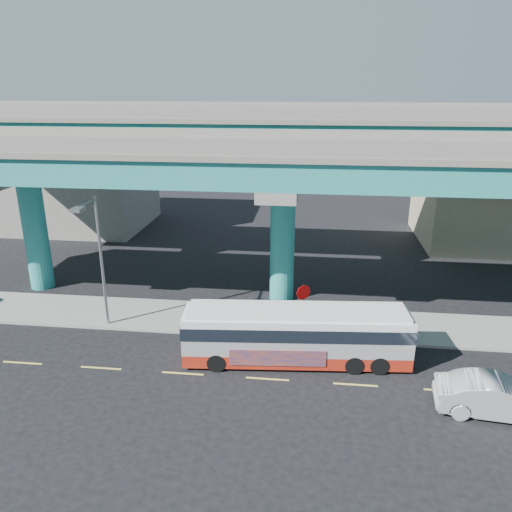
# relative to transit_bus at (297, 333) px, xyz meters

# --- Properties ---
(ground) EXTENTS (120.00, 120.00, 0.00)m
(ground) POSITION_rel_transit_bus_xyz_m (-1.23, -1.44, -1.52)
(ground) COLOR black
(ground) RESTS_ON ground
(sidewalk) EXTENTS (70.00, 4.00, 0.15)m
(sidewalk) POSITION_rel_transit_bus_xyz_m (-1.23, 4.06, -1.45)
(sidewalk) COLOR gray
(sidewalk) RESTS_ON ground
(lane_markings) EXTENTS (58.00, 0.12, 0.01)m
(lane_markings) POSITION_rel_transit_bus_xyz_m (-1.23, -1.74, -1.52)
(lane_markings) COLOR #D8C64C
(lane_markings) RESTS_ON ground
(viaduct) EXTENTS (52.00, 12.40, 11.70)m
(viaduct) POSITION_rel_transit_bus_xyz_m (-1.23, 7.66, 7.62)
(viaduct) COLOR teal
(viaduct) RESTS_ON ground
(building_beige) EXTENTS (14.00, 10.23, 7.00)m
(building_beige) POSITION_rel_transit_bus_xyz_m (16.77, 21.54, 1.98)
(building_beige) COLOR tan
(building_beige) RESTS_ON ground
(building_concrete) EXTENTS (12.00, 10.00, 9.00)m
(building_concrete) POSITION_rel_transit_bus_xyz_m (-21.23, 22.56, 2.98)
(building_concrete) COLOR gray
(building_concrete) RESTS_ON ground
(transit_bus) EXTENTS (11.01, 3.23, 2.78)m
(transit_bus) POSITION_rel_transit_bus_xyz_m (0.00, 0.00, 0.00)
(transit_bus) COLOR maroon
(transit_bus) RESTS_ON ground
(sedan) EXTENTS (2.72, 5.24, 1.61)m
(sedan) POSITION_rel_transit_bus_xyz_m (8.31, -3.21, -0.72)
(sedan) COLOR #A4A3A8
(sedan) RESTS_ON ground
(street_lamp) EXTENTS (0.50, 2.40, 7.28)m
(street_lamp) POSITION_rel_transit_bus_xyz_m (-10.63, 2.01, 3.39)
(street_lamp) COLOR gray
(street_lamp) RESTS_ON sidewalk
(stop_sign) EXTENTS (0.73, 0.46, 2.77)m
(stop_sign) POSITION_rel_transit_bus_xyz_m (0.23, 2.73, 0.64)
(stop_sign) COLOR gray
(stop_sign) RESTS_ON sidewalk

